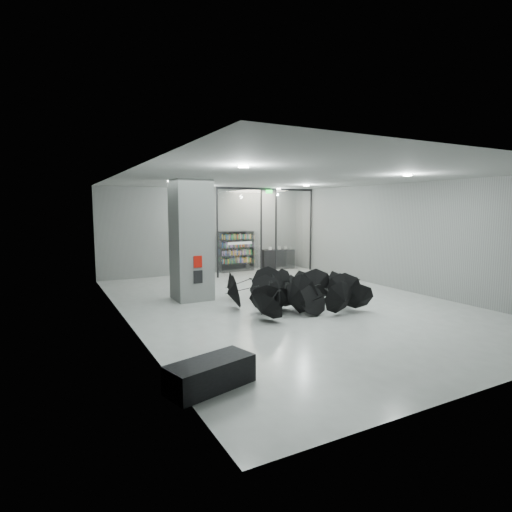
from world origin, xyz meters
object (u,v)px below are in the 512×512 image
shop_counter (278,259)px  umbrella_cluster (297,297)px  bench (210,374)px  bookshelf (236,251)px  column (191,240)px

shop_counter → umbrella_cluster: bearing=-105.9°
bench → bookshelf: size_ratio=0.78×
bench → shop_counter: bearing=39.1°
column → bookshelf: bearing=50.6°
bench → shop_counter: shop_counter is taller
column → bench: bearing=-106.5°
shop_counter → umbrella_cluster: umbrella_cluster is taller
bookshelf → umbrella_cluster: 7.50m
bench → shop_counter: (8.18, 11.38, 0.24)m
column → umbrella_cluster: (2.54, -2.59, -1.68)m
umbrella_cluster → bench: bearing=-137.6°
bench → umbrella_cluster: (4.54, 4.14, 0.07)m
bookshelf → shop_counter: (2.29, -0.10, -0.49)m
bench → bookshelf: bookshelf is taller
bookshelf → umbrella_cluster: (-1.36, -7.34, -0.67)m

